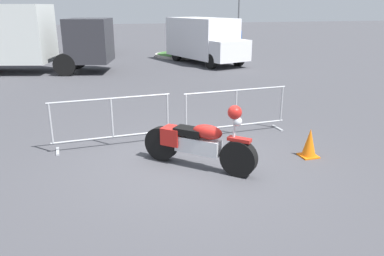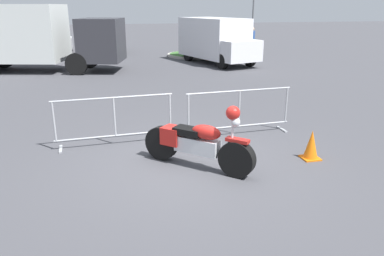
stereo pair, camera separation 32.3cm
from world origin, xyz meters
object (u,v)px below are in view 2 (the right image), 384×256
at_px(delivery_van, 216,39).
at_px(parked_car_black, 106,41).
at_px(motorcycle, 197,143).
at_px(box_truck, 27,35).
at_px(crowd_barrier_far, 239,112).
at_px(parked_car_white, 58,42).
at_px(crowd_barrier_near, 115,120).
at_px(parked_car_red, 7,42).
at_px(pedestrian, 252,40).
at_px(traffic_cone, 311,145).

relative_size(delivery_van, parked_car_black, 1.22).
distance_m(motorcycle, box_truck, 13.40).
bearing_deg(delivery_van, parked_car_black, -154.97).
xyz_separation_m(crowd_barrier_far, parked_car_white, (-5.60, 17.59, 0.15)).
xyz_separation_m(crowd_barrier_near, parked_car_black, (0.27, 17.54, 0.18)).
bearing_deg(delivery_van, parked_car_red, -136.36).
height_order(crowd_barrier_far, parked_car_white, parked_car_white).
distance_m(crowd_barrier_far, parked_car_black, 17.73).
distance_m(box_truck, parked_car_red, 7.54).
distance_m(crowd_barrier_near, box_truck, 11.41).
distance_m(pedestrian, traffic_cone, 16.49).
bearing_deg(parked_car_white, box_truck, 172.64).
distance_m(motorcycle, delivery_van, 13.64).
height_order(crowd_barrier_near, crowd_barrier_far, same).
distance_m(crowd_barrier_far, delivery_van, 11.69).
xyz_separation_m(delivery_van, pedestrian, (3.12, 2.60, -0.32)).
distance_m(delivery_van, traffic_cone, 13.25).
bearing_deg(motorcycle, parked_car_red, 154.23).
xyz_separation_m(parked_car_black, traffic_cone, (3.46, -19.29, -0.45)).
height_order(crowd_barrier_near, box_truck, box_truck).
bearing_deg(parked_car_black, parked_car_white, 86.94).
xyz_separation_m(parked_car_red, traffic_cone, (9.48, -19.70, -0.46)).
distance_m(motorcycle, parked_car_red, 20.84).
height_order(parked_car_red, parked_car_black, parked_car_red).
bearing_deg(traffic_cone, motorcycle, 176.55).
bearing_deg(pedestrian, delivery_van, 104.67).
distance_m(crowd_barrier_far, parked_car_white, 18.46).
bearing_deg(pedestrian, parked_car_white, 47.29).
bearing_deg(motorcycle, box_truck, 155.11).
bearing_deg(crowd_barrier_far, parked_car_black, 98.39).
height_order(box_truck, traffic_cone, box_truck).
distance_m(crowd_barrier_near, traffic_cone, 4.12).
relative_size(crowd_barrier_near, box_truck, 0.32).
distance_m(motorcycle, crowd_barrier_far, 2.15).
distance_m(motorcycle, crowd_barrier_near, 2.15).
bearing_deg(box_truck, parked_car_black, 76.38).
bearing_deg(crowd_barrier_far, box_truck, 119.83).
height_order(crowd_barrier_far, delivery_van, delivery_van).
xyz_separation_m(motorcycle, crowd_barrier_far, (1.43, 1.61, 0.07)).
bearing_deg(crowd_barrier_near, traffic_cone, -25.17).
bearing_deg(crowd_barrier_near, parked_car_red, 107.78).
xyz_separation_m(crowd_barrier_far, parked_car_red, (-8.61, 17.95, 0.19)).
distance_m(crowd_barrier_far, box_truck, 12.55).
bearing_deg(parked_car_black, crowd_barrier_far, -173.69).
relative_size(crowd_barrier_near, delivery_van, 0.48).
relative_size(motorcycle, crowd_barrier_near, 0.69).
relative_size(box_truck, pedestrian, 4.74).
bearing_deg(crowd_barrier_near, motorcycle, -48.48).
distance_m(crowd_barrier_near, parked_car_black, 17.54).
relative_size(motorcycle, parked_car_black, 0.40).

